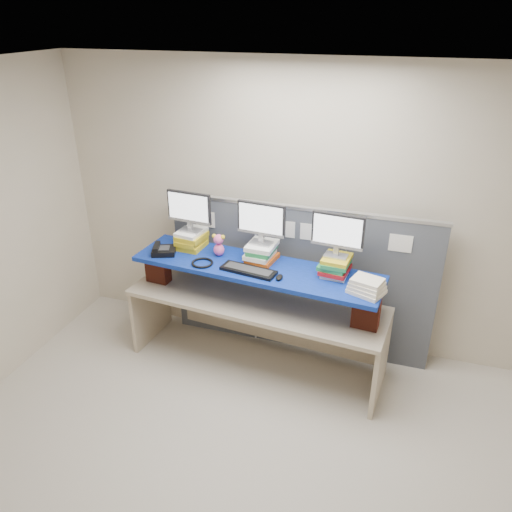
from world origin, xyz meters
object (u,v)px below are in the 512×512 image
(desk, at_px, (256,313))
(monitor_left, at_px, (189,209))
(desk_phone, at_px, (163,250))
(blue_board, at_px, (256,268))
(monitor_right, at_px, (338,233))
(keyboard, at_px, (248,270))
(monitor_center, at_px, (261,221))

(desk, relative_size, monitor_left, 5.57)
(monitor_left, xyz_separation_m, desk_phone, (-0.20, -0.21, -0.36))
(blue_board, height_order, monitor_right, monitor_right)
(desk_phone, bearing_deg, keyboard, -26.67)
(monitor_center, height_order, desk_phone, monitor_center)
(monitor_left, height_order, monitor_center, monitor_left)
(monitor_left, bearing_deg, monitor_center, 0.00)
(monitor_left, xyz_separation_m, monitor_center, (0.72, -0.07, -0.00))
(monitor_center, height_order, monitor_right, monitor_right)
(desk, height_order, monitor_center, monitor_center)
(monitor_center, bearing_deg, monitor_right, -0.00)
(monitor_left, height_order, monitor_right, same)
(monitor_center, xyz_separation_m, keyboard, (-0.04, -0.24, -0.38))
(blue_board, height_order, monitor_left, monitor_left)
(monitor_right, xyz_separation_m, desk_phone, (-1.60, -0.08, -0.36))
(monitor_left, distance_m, desk_phone, 0.46)
(keyboard, relative_size, desk_phone, 1.93)
(desk, distance_m, keyboard, 0.52)
(monitor_center, height_order, keyboard, monitor_center)
(monitor_right, bearing_deg, desk, -170.22)
(desk, distance_m, monitor_right, 1.13)
(monitor_center, xyz_separation_m, desk_phone, (-0.92, -0.14, -0.36))
(blue_board, relative_size, monitor_left, 5.11)
(monitor_left, distance_m, keyboard, 0.84)
(desk, bearing_deg, monitor_right, 9.78)
(desk, xyz_separation_m, monitor_left, (-0.71, 0.18, 0.89))
(monitor_left, relative_size, monitor_right, 1.00)
(blue_board, bearing_deg, keyboard, -98.22)
(desk, distance_m, monitor_center, 0.89)
(desk_phone, bearing_deg, monitor_right, -17.29)
(monitor_center, bearing_deg, keyboard, -94.39)
(blue_board, height_order, keyboard, keyboard)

